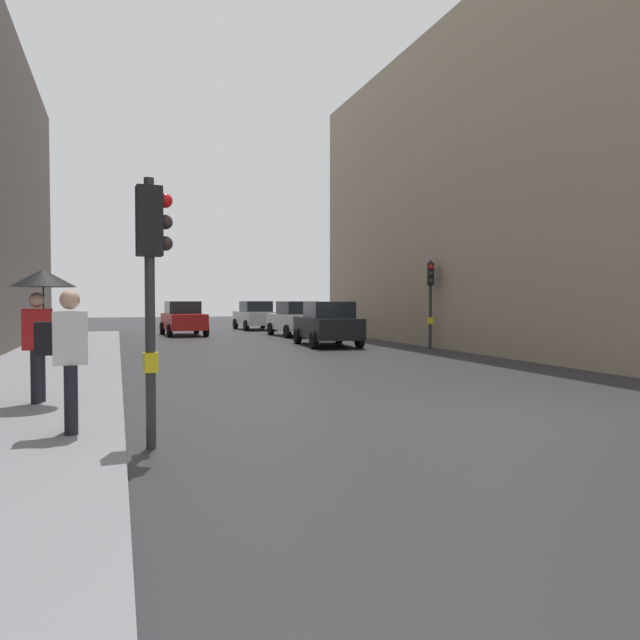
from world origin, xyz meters
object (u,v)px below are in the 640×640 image
object	(u,v)px
traffic_light_near_left	(152,263)
car_dark_suv	(328,324)
pedestrian_with_umbrella	(41,298)
car_white_compact	(296,319)
car_red_sedan	(183,318)
pedestrian_with_black_backpack	(66,352)
traffic_light_mid_street	(431,288)
car_silver_hatchback	(255,315)

from	to	relation	value
traffic_light_near_left	car_dark_suv	world-z (taller)	traffic_light_near_left
car_dark_suv	pedestrian_with_umbrella	bearing A→B (deg)	-127.08
traffic_light_near_left	car_white_compact	bearing A→B (deg)	69.34
car_white_compact	traffic_light_near_left	bearing A→B (deg)	-110.66
car_red_sedan	pedestrian_with_black_backpack	size ratio (longest dim) A/B	2.43
traffic_light_mid_street	pedestrian_with_umbrella	distance (m)	15.51
car_dark_suv	car_white_compact	bearing A→B (deg)	84.48
traffic_light_mid_street	traffic_light_near_left	world-z (taller)	traffic_light_mid_street
car_silver_hatchback	pedestrian_with_black_backpack	world-z (taller)	pedestrian_with_black_backpack
car_dark_suv	traffic_light_mid_street	bearing A→B (deg)	-38.12
traffic_light_mid_street	traffic_light_near_left	distance (m)	16.44
traffic_light_mid_street	pedestrian_with_umbrella	size ratio (longest dim) A/B	1.54
car_silver_hatchback	pedestrian_with_umbrella	world-z (taller)	pedestrian_with_umbrella
car_white_compact	pedestrian_with_umbrella	distance (m)	21.06
car_white_compact	pedestrian_with_umbrella	bearing A→B (deg)	-117.49
car_red_sedan	car_white_compact	size ratio (longest dim) A/B	1.00
car_red_sedan	pedestrian_with_umbrella	xyz separation A→B (m)	(-4.39, -21.32, 0.96)
car_red_sedan	car_dark_suv	world-z (taller)	same
car_silver_hatchback	traffic_light_mid_street	bearing A→B (deg)	-79.61
traffic_light_mid_street	car_dark_suv	xyz separation A→B (m)	(-3.20, 2.51, -1.40)
car_silver_hatchback	car_dark_suv	xyz separation A→B (m)	(-0.17, -14.03, 0.00)
car_silver_hatchback	traffic_light_near_left	bearing A→B (deg)	-104.84
car_dark_suv	car_white_compact	distance (m)	6.70
pedestrian_with_umbrella	traffic_light_near_left	bearing A→B (deg)	-62.54
traffic_light_near_left	car_red_sedan	size ratio (longest dim) A/B	0.76
car_silver_hatchback	pedestrian_with_black_backpack	distance (m)	29.87
traffic_light_near_left	traffic_light_mid_street	bearing A→B (deg)	49.31
car_dark_suv	car_white_compact	xyz separation A→B (m)	(0.65, 6.67, 0.00)
car_silver_hatchback	pedestrian_with_umbrella	xyz separation A→B (m)	(-9.23, -26.03, 0.96)
car_dark_suv	car_white_compact	size ratio (longest dim) A/B	1.00
car_red_sedan	pedestrian_with_black_backpack	xyz separation A→B (m)	(-3.84, -23.86, 0.29)
car_red_sedan	traffic_light_near_left	bearing A→B (deg)	-96.68
car_white_compact	pedestrian_with_black_backpack	distance (m)	23.11
traffic_light_mid_street	car_red_sedan	world-z (taller)	traffic_light_mid_street
car_silver_hatchback	pedestrian_with_umbrella	size ratio (longest dim) A/B	2.00
traffic_light_mid_street	car_dark_suv	size ratio (longest dim) A/B	0.77
traffic_light_mid_street	traffic_light_near_left	bearing A→B (deg)	-130.69
car_red_sedan	car_dark_suv	xyz separation A→B (m)	(4.67, -9.32, 0.00)
car_red_sedan	pedestrian_with_black_backpack	world-z (taller)	pedestrian_with_black_backpack
traffic_light_near_left	pedestrian_with_umbrella	world-z (taller)	traffic_light_near_left
pedestrian_with_black_backpack	car_dark_suv	bearing A→B (deg)	59.65
traffic_light_near_left	pedestrian_with_umbrella	size ratio (longest dim) A/B	1.53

